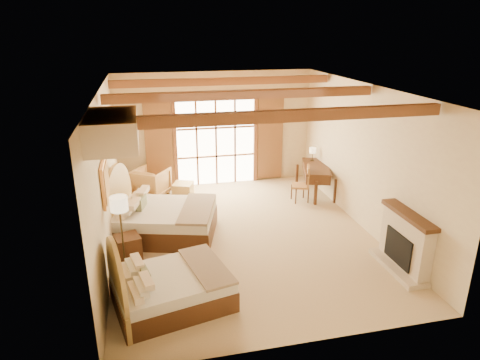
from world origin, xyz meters
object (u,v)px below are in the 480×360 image
object	(u,v)px
nightstand	(128,249)
desk	(315,179)
bed_far	(158,218)
armchair	(151,183)
bed_near	(164,286)

from	to	relation	value
nightstand	desk	size ratio (longest dim) A/B	0.33
bed_far	armchair	size ratio (longest dim) A/B	2.96
bed_near	armchair	world-z (taller)	bed_near
bed_near	nightstand	xyz separation A→B (m)	(-0.60, 1.57, -0.09)
bed_near	bed_far	world-z (taller)	bed_far
bed_near	nightstand	distance (m)	1.68
bed_far	armchair	distance (m)	2.40
bed_far	desk	size ratio (longest dim) A/B	1.55
bed_near	desk	size ratio (longest dim) A/B	1.28
bed_near	bed_far	xyz separation A→B (m)	(0.02, 2.55, 0.06)
bed_far	nightstand	size ratio (longest dim) A/B	4.69
armchair	bed_near	bearing A→B (deg)	124.01
bed_near	armchair	distance (m)	4.95
bed_far	desk	distance (m)	4.57
nightstand	desk	distance (m)	5.53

